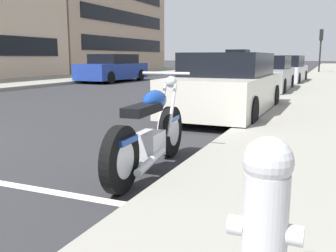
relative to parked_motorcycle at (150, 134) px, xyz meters
The scene contains 11 objects.
sidewalk_far_curb 16.42m from the parked_motorcycle, 48.00° to the left, with size 120.00×5.00×0.14m, color gray.
parking_stall_stripe 1.15m from the parked_motorcycle, 163.05° to the left, with size 0.12×2.20×0.01m, color silver.
parked_motorcycle is the anchor object (origin of this frame).
parked_car_across_street 4.54m from the parked_motorcycle, ahead, with size 4.43×1.83×1.40m.
parked_car_mid_block 10.52m from the parked_motorcycle, ahead, with size 4.13×1.87×1.35m.
parked_car_near_corner 15.73m from the parked_motorcycle, ahead, with size 4.56×2.04×1.38m.
crossing_truck 34.18m from the parked_motorcycle, ahead, with size 2.30×5.28×2.02m.
car_opposite_curb 16.40m from the parked_motorcycle, 32.69° to the left, with size 4.66×1.96×1.46m.
fire_hydrant 2.63m from the parked_motorcycle, 142.04° to the right, with size 0.24×0.36×0.81m.
traffic_signal_near_corner 28.91m from the parked_motorcycle, ahead, with size 0.36×0.28×3.30m.
townhouse_corner_block 32.74m from the parked_motorcycle, 37.74° to the left, with size 15.96×10.71×10.74m.
Camera 1 is at (-2.81, -6.56, 1.32)m, focal length 40.31 mm.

